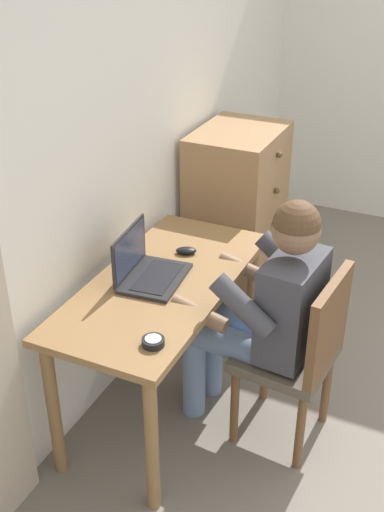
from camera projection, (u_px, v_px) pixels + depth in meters
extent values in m
cube|color=silver|center=(142.00, 127.00, 3.18)|extent=(4.80, 0.05, 2.50)
cube|color=olive|center=(163.00, 284.00, 2.90)|extent=(1.26, 0.59, 0.03)
cylinder|color=olive|center=(152.00, 444.00, 2.53)|extent=(0.06, 0.06, 0.70)
cylinder|color=olive|center=(252.00, 301.00, 3.44)|extent=(0.06, 0.06, 0.70)
cylinder|color=olive|center=(54.00, 409.00, 2.71)|extent=(0.06, 0.06, 0.70)
cylinder|color=olive|center=(173.00, 282.00, 3.62)|extent=(0.06, 0.06, 0.70)
cube|color=#9E754C|center=(236.00, 217.00, 3.89)|extent=(0.62, 0.46, 1.10)
sphere|color=brown|center=(270.00, 287.00, 4.01)|extent=(0.04, 0.04, 0.04)
sphere|color=brown|center=(272.00, 257.00, 3.91)|extent=(0.04, 0.04, 0.04)
sphere|color=brown|center=(274.00, 225.00, 3.80)|extent=(0.04, 0.04, 0.04)
sphere|color=brown|center=(277.00, 191.00, 3.69)|extent=(0.04, 0.04, 0.04)
sphere|color=brown|center=(279.00, 155.00, 3.59)|extent=(0.04, 0.04, 0.04)
cube|color=brown|center=(285.00, 356.00, 2.87)|extent=(0.45, 0.44, 0.05)
cube|color=brown|center=(329.00, 325.00, 2.68)|extent=(0.42, 0.08, 0.42)
cylinder|color=brown|center=(265.00, 365.00, 3.19)|extent=(0.04, 0.04, 0.42)
cylinder|color=brown|center=(235.00, 406.00, 2.93)|extent=(0.04, 0.04, 0.42)
cylinder|color=brown|center=(327.00, 386.00, 3.05)|extent=(0.04, 0.04, 0.42)
cylinder|color=brown|center=(300.00, 431.00, 2.79)|extent=(0.04, 0.04, 0.42)
cylinder|color=#6B84AD|center=(250.00, 324.00, 3.01)|extent=(0.18, 0.41, 0.14)
cylinder|color=#6B84AD|center=(233.00, 344.00, 2.88)|extent=(0.18, 0.41, 0.14)
cylinder|color=#6B84AD|center=(212.00, 352.00, 3.22)|extent=(0.11, 0.11, 0.49)
cylinder|color=#6B84AD|center=(194.00, 372.00, 3.08)|extent=(0.11, 0.11, 0.49)
cube|color=#3F3F47|center=(292.00, 306.00, 2.73)|extent=(0.38, 0.23, 0.46)
cylinder|color=#3F3F47|center=(285.00, 260.00, 2.92)|extent=(0.12, 0.30, 0.25)
cylinder|color=#3F3F47|center=(242.00, 306.00, 2.58)|extent=(0.12, 0.30, 0.25)
cylinder|color=#846047|center=(245.00, 269.00, 3.06)|extent=(0.09, 0.27, 0.11)
cylinder|color=#846047|center=(199.00, 314.00, 2.72)|extent=(0.09, 0.27, 0.11)
sphere|color=#846047|center=(296.00, 231.00, 2.56)|extent=(0.20, 0.20, 0.20)
sphere|color=#513823|center=(297.00, 224.00, 2.55)|extent=(0.20, 0.20, 0.20)
cube|color=#232326|center=(156.00, 278.00, 2.89)|extent=(0.36, 0.27, 0.02)
cube|color=black|center=(158.00, 277.00, 2.88)|extent=(0.30, 0.18, 0.00)
cube|color=#232326|center=(129.00, 251.00, 2.87)|extent=(0.34, 0.04, 0.22)
cube|color=#2D3851|center=(130.00, 251.00, 2.86)|extent=(0.30, 0.03, 0.18)
ellipsoid|color=black|center=(186.00, 251.00, 3.10)|extent=(0.09, 0.12, 0.03)
cylinder|color=black|center=(153.00, 342.00, 2.46)|extent=(0.09, 0.09, 0.03)
cylinder|color=silver|center=(153.00, 339.00, 2.46)|extent=(0.06, 0.06, 0.00)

